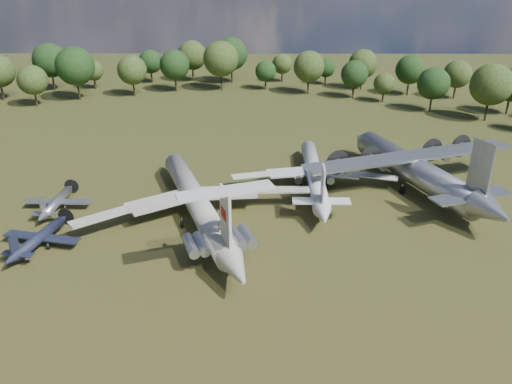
# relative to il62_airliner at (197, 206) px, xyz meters

# --- Properties ---
(ground) EXTENTS (300.00, 300.00, 0.00)m
(ground) POSITION_rel_il62_airliner_xyz_m (-0.46, 3.61, -2.30)
(ground) COLOR #1E3612
(ground) RESTS_ON ground
(il62_airliner) EXTENTS (49.93, 56.44, 4.61)m
(il62_airliner) POSITION_rel_il62_airliner_xyz_m (0.00, 0.00, 0.00)
(il62_airliner) COLOR #BBBBB7
(il62_airliner) RESTS_ON ground
(tu104_jet) EXTENTS (28.78, 38.04, 3.76)m
(tu104_jet) POSITION_rel_il62_airliner_xyz_m (18.64, 12.17, -0.42)
(tu104_jet) COLOR silver
(tu104_jet) RESTS_ON ground
(an12_transport) EXTENTS (50.85, 53.61, 5.68)m
(an12_transport) POSITION_rel_il62_airliner_xyz_m (35.36, 11.66, 0.54)
(an12_transport) COLOR #ACB0B5
(an12_transport) RESTS_ON ground
(small_prop_west) EXTENTS (13.63, 16.63, 2.15)m
(small_prop_west) POSITION_rel_il62_airliner_xyz_m (-20.36, -8.24, -1.23)
(small_prop_west) COLOR black
(small_prop_west) RESTS_ON ground
(small_prop_northwest) EXTENTS (10.63, 14.22, 2.04)m
(small_prop_northwest) POSITION_rel_il62_airliner_xyz_m (-22.20, 3.05, -1.28)
(small_prop_northwest) COLOR #929599
(small_prop_northwest) RESTS_ON ground
(person_on_il62) EXTENTS (0.68, 0.61, 1.57)m
(person_on_il62) POSITION_rel_il62_airliner_xyz_m (4.38, -12.13, 3.09)
(person_on_il62) COLOR #8E6148
(person_on_il62) RESTS_ON il62_airliner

